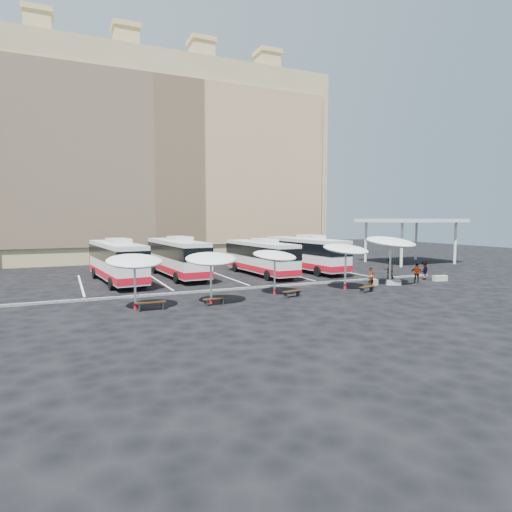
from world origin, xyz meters
name	(u,v)px	position (x,y,z in m)	size (l,w,h in m)	color
ground	(260,289)	(0.00, 0.00, 0.00)	(120.00, 120.00, 0.00)	black
sandstone_building	(164,165)	(0.00, 31.87, 12.63)	(42.00, 18.25, 29.60)	tan
service_canopy	(410,222)	(24.00, 10.00, 4.87)	(10.00, 8.00, 5.20)	silver
curb_divider	(258,287)	(0.00, 0.50, 0.07)	(34.00, 0.25, 0.15)	black
bay_lines	(223,276)	(0.00, 8.00, 0.01)	(24.15, 12.00, 0.01)	white
bus_0	(116,260)	(-9.26, 8.00, 1.86)	(3.56, 11.66, 3.64)	silver
bus_1	(177,256)	(-3.96, 9.20, 1.87)	(3.16, 11.67, 3.67)	silver
bus_2	(260,256)	(3.39, 7.37, 1.74)	(2.86, 10.85, 3.42)	silver
bus_3	(305,253)	(8.66, 8.12, 1.86)	(3.17, 11.59, 3.64)	silver
sunshade_0	(134,261)	(-9.50, -3.47, 2.79)	(3.37, 3.40, 3.28)	silver
sunshade_1	(211,259)	(-5.01, -3.63, 2.75)	(3.56, 3.59, 3.24)	silver
sunshade_2	(275,256)	(0.02, -2.28, 2.67)	(3.87, 3.89, 3.14)	silver
sunshade_3	(346,249)	(5.77, -2.48, 2.95)	(4.11, 4.14, 3.47)	silver
sunshade_4	(391,242)	(10.16, -2.29, 3.37)	(4.65, 4.68, 3.97)	silver
wood_bench_0	(151,304)	(-8.74, -4.03, 0.39)	(1.67, 0.47, 0.51)	black
wood_bench_1	(214,300)	(-4.97, -4.08, 0.32)	(1.39, 0.53, 0.41)	black
wood_bench_2	(292,292)	(0.62, -3.70, 0.33)	(1.44, 0.67, 0.43)	black
wood_bench_3	(367,288)	(6.37, -4.25, 0.32)	(1.42, 0.69, 0.42)	black
conc_bench_0	(371,283)	(8.53, -2.04, 0.24)	(1.30, 0.43, 0.49)	#989892
conc_bench_1	(393,282)	(10.44, -2.42, 0.21)	(1.10, 0.37, 0.41)	#989892
conc_bench_2	(413,279)	(12.99, -1.89, 0.22)	(1.16, 0.39, 0.43)	#989892
conc_bench_3	(440,278)	(15.52, -2.33, 0.23)	(1.23, 0.41, 0.46)	#989892
passenger_0	(371,277)	(7.97, -2.74, 0.78)	(0.57, 0.37, 1.56)	black
passenger_1	(389,270)	(11.60, -0.62, 0.95)	(0.93, 0.72, 1.91)	black
passenger_2	(417,273)	(12.93, -2.30, 0.79)	(0.92, 0.38, 1.57)	black
passenger_3	(424,270)	(14.89, -1.20, 0.81)	(1.05, 0.60, 1.62)	black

